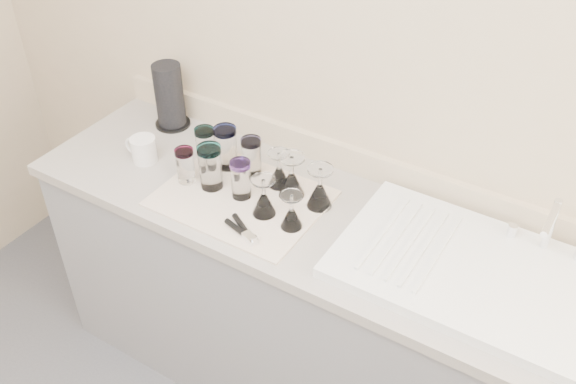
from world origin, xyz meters
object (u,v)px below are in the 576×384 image
Objects in this scene: goblet_front_left at (264,202)px; goblet_extra at (279,174)px; white_mug at (143,149)px; goblet_back_right at (320,193)px; tumbler_blue at (210,167)px; sink_unit at (477,273)px; goblet_back_left at (292,182)px; goblet_front_right at (292,216)px; tumbler_teal at (206,146)px; paper_towel_roll at (170,97)px; tumbler_cyan at (226,147)px; tumbler_lavender at (241,179)px; tumbler_purple at (251,156)px; can_opener at (243,230)px; tumbler_magenta at (185,165)px.

goblet_front_left reaches higher than goblet_extra.
goblet_back_right is at bearing 8.32° from white_mug.
goblet_extra is at bearing 33.62° from tumbler_blue.
sink_unit reaches higher than goblet_extra.
tumbler_blue reaches higher than goblet_front_left.
goblet_back_left is 1.25× the size of goblet_front_right.
goblet_extra is at bearing 174.78° from sink_unit.
tumbler_teal is 1.06× the size of white_mug.
tumbler_teal is 0.32m from paper_towel_roll.
sink_unit is 0.96m from tumbler_cyan.
goblet_front_right is (0.23, -0.05, -0.03)m from tumbler_lavender.
goblet_extra is 1.01× the size of white_mug.
tumbler_lavender is at bearing -38.52° from tumbler_cyan.
tumbler_cyan is at bearing 101.74° from tumbler_blue.
tumbler_lavender is 0.88× the size of goblet_back_left.
tumbler_purple is 0.32m from goblet_front_right.
tumbler_cyan reaches higher than goblet_extra.
sink_unit is 5.03× the size of tumbler_blue.
sink_unit is at bearing -3.56° from goblet_back_left.
goblet_back_right reaches higher than can_opener.
goblet_front_right is at bearing -11.45° from tumbler_lavender.
tumbler_purple is 0.33m from can_opener.
tumbler_magenta is (-0.17, -0.16, -0.01)m from tumbler_purple.
tumbler_magenta is at bearing -164.97° from goblet_back_right.
tumbler_lavender reaches higher than goblet_extra.
sink_unit is 0.93m from tumbler_blue.
tumbler_lavender is 0.27m from goblet_back_right.
tumbler_cyan is 0.30m from goblet_front_left.
paper_towel_roll reaches higher than tumbler_magenta.
tumbler_blue is 0.28m from goblet_back_left.
goblet_back_right is 0.29m from can_opener.
goblet_back_right reaches higher than tumbler_purple.
tumbler_magenta is at bearing 178.73° from goblet_front_left.
white_mug is at bearing -154.23° from tumbler_teal.
tumbler_lavender is 0.56m from paper_towel_roll.
goblet_front_left is (0.34, -0.13, -0.02)m from tumbler_teal.
paper_towel_roll is (-0.46, 0.11, 0.05)m from tumbler_purple.
white_mug is 0.27m from paper_towel_roll.
tumbler_purple is 0.23m from goblet_front_left.
goblet_back_right is 0.19m from goblet_front_left.
goblet_extra is (-0.17, 0.03, -0.01)m from goblet_back_right.
tumbler_cyan is 0.32m from white_mug.
tumbler_lavender is 1.03× the size of goblet_extra.
tumbler_blue reaches higher than tumbler_purple.
goblet_front_right is 0.95× the size of white_mug.
tumbler_lavender is 0.95× the size of can_opener.
tumbler_lavender is (0.04, -0.13, -0.00)m from tumbler_purple.
goblet_extra reaches higher than goblet_front_right.
goblet_back_right is at bearing 0.03° from goblet_back_left.
tumbler_teal is 0.88× the size of tumbler_cyan.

